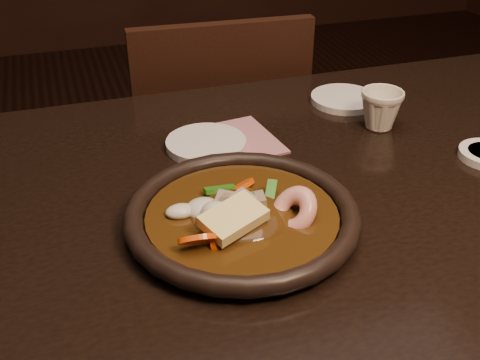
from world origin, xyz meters
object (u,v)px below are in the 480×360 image
object	(u,v)px
chair	(214,164)
plate	(242,217)
tea_cup	(381,108)
table	(352,238)

from	to	relation	value
chair	plate	xyz separation A→B (m)	(-0.14, -0.65, 0.30)
plate	tea_cup	size ratio (longest dim) A/B	4.24
table	tea_cup	xyz separation A→B (m)	(0.14, 0.19, 0.11)
plate	tea_cup	world-z (taller)	tea_cup
table	chair	distance (m)	0.66
table	tea_cup	distance (m)	0.26
table	plate	world-z (taller)	plate
chair	tea_cup	bearing A→B (deg)	115.74
table	tea_cup	world-z (taller)	tea_cup
plate	tea_cup	xyz separation A→B (m)	(0.32, 0.21, 0.02)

